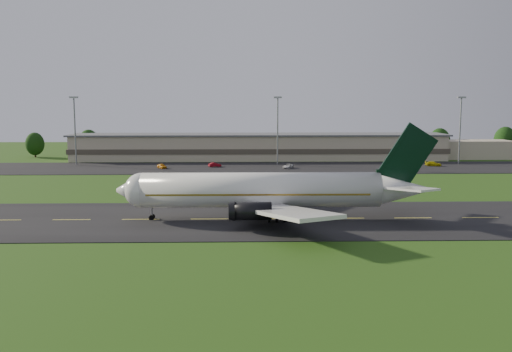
{
  "coord_description": "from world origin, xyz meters",
  "views": [
    {
      "loc": [
        -5.87,
        -89.99,
        18.79
      ],
      "look_at": [
        -3.31,
        8.0,
        6.0
      ],
      "focal_mm": 40.0,
      "sensor_mm": 36.0,
      "label": 1
    }
  ],
  "objects_px": {
    "airliner": "(266,191)",
    "light_mast_west": "(75,122)",
    "terminal": "(279,147)",
    "light_mast_centre": "(278,122)",
    "service_vehicle_a": "(162,166)",
    "service_vehicle_d": "(433,164)",
    "service_vehicle_c": "(288,166)",
    "light_mast_east": "(460,122)",
    "service_vehicle_b": "(215,165)"
  },
  "relations": [
    {
      "from": "airliner",
      "to": "light_mast_west",
      "type": "bearing_deg",
      "value": 123.91
    },
    {
      "from": "terminal",
      "to": "airliner",
      "type": "bearing_deg",
      "value": -94.91
    },
    {
      "from": "airliner",
      "to": "light_mast_centre",
      "type": "bearing_deg",
      "value": 85.42
    },
    {
      "from": "light_mast_west",
      "to": "service_vehicle_a",
      "type": "height_order",
      "value": "light_mast_west"
    },
    {
      "from": "terminal",
      "to": "service_vehicle_d",
      "type": "relative_size",
      "value": 30.74
    },
    {
      "from": "light_mast_west",
      "to": "airliner",
      "type": "bearing_deg",
      "value": -56.41
    },
    {
      "from": "airliner",
      "to": "service_vehicle_c",
      "type": "relative_size",
      "value": 11.87
    },
    {
      "from": "terminal",
      "to": "service_vehicle_d",
      "type": "height_order",
      "value": "terminal"
    },
    {
      "from": "light_mast_centre",
      "to": "light_mast_east",
      "type": "bearing_deg",
      "value": 0.0
    },
    {
      "from": "terminal",
      "to": "light_mast_west",
      "type": "bearing_deg",
      "value": -165.24
    },
    {
      "from": "light_mast_west",
      "to": "service_vehicle_d",
      "type": "relative_size",
      "value": 4.31
    },
    {
      "from": "light_mast_centre",
      "to": "service_vehicle_d",
      "type": "xyz_separation_m",
      "value": [
        45.44,
        -5.56,
        -11.95
      ]
    },
    {
      "from": "light_mast_west",
      "to": "service_vehicle_a",
      "type": "xyz_separation_m",
      "value": [
        26.68,
        -9.4,
        -11.97
      ]
    },
    {
      "from": "service_vehicle_d",
      "to": "light_mast_west",
      "type": "bearing_deg",
      "value": 109.69
    },
    {
      "from": "airliner",
      "to": "service_vehicle_a",
      "type": "height_order",
      "value": "airliner"
    },
    {
      "from": "light_mast_centre",
      "to": "light_mast_east",
      "type": "height_order",
      "value": "same"
    },
    {
      "from": "airliner",
      "to": "service_vehicle_b",
      "type": "bearing_deg",
      "value": 99.27
    },
    {
      "from": "light_mast_centre",
      "to": "service_vehicle_a",
      "type": "xyz_separation_m",
      "value": [
        -33.32,
        -9.4,
        -11.97
      ]
    },
    {
      "from": "light_mast_west",
      "to": "light_mast_east",
      "type": "height_order",
      "value": "same"
    },
    {
      "from": "terminal",
      "to": "light_mast_east",
      "type": "bearing_deg",
      "value": -16.8
    },
    {
      "from": "service_vehicle_a",
      "to": "service_vehicle_d",
      "type": "xyz_separation_m",
      "value": [
        78.75,
        3.84,
        0.02
      ]
    },
    {
      "from": "service_vehicle_c",
      "to": "light_mast_east",
      "type": "bearing_deg",
      "value": 36.11
    },
    {
      "from": "light_mast_east",
      "to": "service_vehicle_c",
      "type": "bearing_deg",
      "value": -169.22
    },
    {
      "from": "airliner",
      "to": "service_vehicle_a",
      "type": "xyz_separation_m",
      "value": [
        -26.45,
        70.6,
        -3.89
      ]
    },
    {
      "from": "light_mast_west",
      "to": "service_vehicle_d",
      "type": "xyz_separation_m",
      "value": [
        105.44,
        -5.56,
        -11.95
      ]
    },
    {
      "from": "light_mast_centre",
      "to": "service_vehicle_c",
      "type": "height_order",
      "value": "light_mast_centre"
    },
    {
      "from": "airliner",
      "to": "light_mast_west",
      "type": "height_order",
      "value": "light_mast_west"
    },
    {
      "from": "service_vehicle_b",
      "to": "light_mast_west",
      "type": "bearing_deg",
      "value": 58.73
    },
    {
      "from": "light_mast_west",
      "to": "service_vehicle_d",
      "type": "height_order",
      "value": "light_mast_west"
    },
    {
      "from": "terminal",
      "to": "service_vehicle_a",
      "type": "height_order",
      "value": "terminal"
    },
    {
      "from": "light_mast_centre",
      "to": "light_mast_east",
      "type": "distance_m",
      "value": 55.0
    },
    {
      "from": "service_vehicle_b",
      "to": "service_vehicle_d",
      "type": "height_order",
      "value": "service_vehicle_d"
    },
    {
      "from": "light_mast_west",
      "to": "service_vehicle_c",
      "type": "height_order",
      "value": "light_mast_west"
    },
    {
      "from": "airliner",
      "to": "service_vehicle_c",
      "type": "xyz_separation_m",
      "value": [
        9.27,
        69.99,
        -3.96
      ]
    },
    {
      "from": "service_vehicle_b",
      "to": "service_vehicle_a",
      "type": "bearing_deg",
      "value": 79.96
    },
    {
      "from": "light_mast_west",
      "to": "service_vehicle_b",
      "type": "bearing_deg",
      "value": -8.21
    },
    {
      "from": "airliner",
      "to": "light_mast_centre",
      "type": "xyz_separation_m",
      "value": [
        6.87,
        80.0,
        8.08
      ]
    },
    {
      "from": "terminal",
      "to": "service_vehicle_b",
      "type": "height_order",
      "value": "terminal"
    },
    {
      "from": "terminal",
      "to": "light_mast_west",
      "type": "distance_m",
      "value": 64.1
    },
    {
      "from": "service_vehicle_c",
      "to": "light_mast_centre",
      "type": "bearing_deg",
      "value": 128.81
    },
    {
      "from": "service_vehicle_c",
      "to": "service_vehicle_b",
      "type": "bearing_deg",
      "value": -165.56
    },
    {
      "from": "service_vehicle_a",
      "to": "service_vehicle_b",
      "type": "bearing_deg",
      "value": -19.61
    },
    {
      "from": "light_mast_west",
      "to": "service_vehicle_b",
      "type": "distance_m",
      "value": 43.6
    },
    {
      "from": "airliner",
      "to": "terminal",
      "type": "bearing_deg",
      "value": 85.41
    },
    {
      "from": "service_vehicle_d",
      "to": "terminal",
      "type": "bearing_deg",
      "value": 86.43
    },
    {
      "from": "terminal",
      "to": "light_mast_east",
      "type": "distance_m",
      "value": 56.67
    },
    {
      "from": "light_mast_west",
      "to": "light_mast_east",
      "type": "distance_m",
      "value": 115.0
    },
    {
      "from": "light_mast_east",
      "to": "light_mast_centre",
      "type": "bearing_deg",
      "value": 180.0
    },
    {
      "from": "light_mast_centre",
      "to": "service_vehicle_b",
      "type": "bearing_deg",
      "value": -162.1
    },
    {
      "from": "light_mast_east",
      "to": "terminal",
      "type": "bearing_deg",
      "value": 163.2
    }
  ]
}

